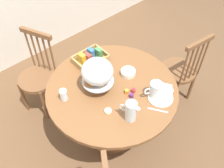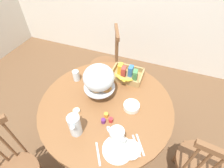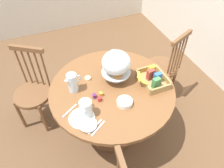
{
  "view_description": "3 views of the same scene",
  "coord_description": "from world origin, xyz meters",
  "px_view_note": "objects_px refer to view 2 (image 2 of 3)",
  "views": [
    {
      "loc": [
        -0.88,
        -1.02,
        2.47
      ],
      "look_at": [
        0.11,
        0.1,
        0.79
      ],
      "focal_mm": 40.89,
      "sensor_mm": 36.0,
      "label": 1
    },
    {
      "loc": [
        0.5,
        -0.76,
        1.93
      ],
      "look_at": [
        0.11,
        0.25,
        0.84
      ],
      "focal_mm": 27.06,
      "sensor_mm": 36.0,
      "label": 2
    },
    {
      "loc": [
        1.43,
        -0.43,
        2.21
      ],
      "look_at": [
        0.11,
        0.1,
        0.79
      ],
      "focal_mm": 34.61,
      "sensor_mm": 36.0,
      "label": 3
    }
  ],
  "objects_px": {
    "china_plate_small": "(130,149)",
    "cereal_bowl": "(131,106)",
    "orange_juice_pitcher": "(75,126)",
    "milk_pitcher": "(117,137)",
    "dining_table": "(107,117)",
    "cereal_basket": "(127,74)",
    "butter_dish": "(76,111)",
    "china_plate_large": "(118,149)",
    "drinking_glass": "(76,76)",
    "windsor_chair_near_window": "(107,65)",
    "windsor_chair_facing_door": "(200,166)",
    "pastry_stand_with_dome": "(99,79)"
  },
  "relations": [
    {
      "from": "china_plate_small",
      "to": "cereal_bowl",
      "type": "bearing_deg",
      "value": 104.84
    },
    {
      "from": "orange_juice_pitcher",
      "to": "milk_pitcher",
      "type": "distance_m",
      "value": 0.32
    },
    {
      "from": "dining_table",
      "to": "cereal_basket",
      "type": "bearing_deg",
      "value": 79.52
    },
    {
      "from": "butter_dish",
      "to": "china_plate_small",
      "type": "bearing_deg",
      "value": -17.12
    },
    {
      "from": "dining_table",
      "to": "butter_dish",
      "type": "xyz_separation_m",
      "value": [
        -0.2,
        -0.18,
        0.23
      ]
    },
    {
      "from": "dining_table",
      "to": "cereal_bowl",
      "type": "bearing_deg",
      "value": 7.05
    },
    {
      "from": "china_plate_large",
      "to": "milk_pitcher",
      "type": "bearing_deg",
      "value": 116.94
    },
    {
      "from": "orange_juice_pitcher",
      "to": "china_plate_small",
      "type": "xyz_separation_m",
      "value": [
        0.43,
        0.0,
        -0.07
      ]
    },
    {
      "from": "china_plate_large",
      "to": "china_plate_small",
      "type": "distance_m",
      "value": 0.09
    },
    {
      "from": "cereal_bowl",
      "to": "drinking_glass",
      "type": "distance_m",
      "value": 0.64
    },
    {
      "from": "orange_juice_pitcher",
      "to": "drinking_glass",
      "type": "distance_m",
      "value": 0.59
    },
    {
      "from": "drinking_glass",
      "to": "windsor_chair_near_window",
      "type": "bearing_deg",
      "value": 85.17
    },
    {
      "from": "butter_dish",
      "to": "orange_juice_pitcher",
      "type": "bearing_deg",
      "value": -60.35
    },
    {
      "from": "windsor_chair_facing_door",
      "to": "cereal_basket",
      "type": "height_order",
      "value": "windsor_chair_facing_door"
    },
    {
      "from": "windsor_chair_near_window",
      "to": "orange_juice_pitcher",
      "type": "bearing_deg",
      "value": -78.77
    },
    {
      "from": "pastry_stand_with_dome",
      "to": "china_plate_small",
      "type": "relative_size",
      "value": 2.29
    },
    {
      "from": "dining_table",
      "to": "china_plate_large",
      "type": "bearing_deg",
      "value": -57.02
    },
    {
      "from": "pastry_stand_with_dome",
      "to": "butter_dish",
      "type": "relative_size",
      "value": 5.73
    },
    {
      "from": "windsor_chair_near_window",
      "to": "cereal_basket",
      "type": "relative_size",
      "value": 3.09
    },
    {
      "from": "cereal_basket",
      "to": "china_plate_small",
      "type": "xyz_separation_m",
      "value": [
        0.25,
        -0.72,
        -0.03
      ]
    },
    {
      "from": "dining_table",
      "to": "china_plate_large",
      "type": "distance_m",
      "value": 0.49
    },
    {
      "from": "windsor_chair_near_window",
      "to": "drinking_glass",
      "type": "height_order",
      "value": "windsor_chair_near_window"
    },
    {
      "from": "orange_juice_pitcher",
      "to": "butter_dish",
      "type": "relative_size",
      "value": 3.24
    },
    {
      "from": "cereal_basket",
      "to": "china_plate_large",
      "type": "relative_size",
      "value": 1.44
    },
    {
      "from": "windsor_chair_near_window",
      "to": "cereal_bowl",
      "type": "height_order",
      "value": "windsor_chair_near_window"
    },
    {
      "from": "dining_table",
      "to": "milk_pitcher",
      "type": "distance_m",
      "value": 0.48
    },
    {
      "from": "windsor_chair_near_window",
      "to": "orange_juice_pitcher",
      "type": "relative_size",
      "value": 5.02
    },
    {
      "from": "windsor_chair_near_window",
      "to": "cereal_basket",
      "type": "bearing_deg",
      "value": -47.36
    },
    {
      "from": "windsor_chair_near_window",
      "to": "pastry_stand_with_dome",
      "type": "height_order",
      "value": "pastry_stand_with_dome"
    },
    {
      "from": "windsor_chair_near_window",
      "to": "orange_juice_pitcher",
      "type": "xyz_separation_m",
      "value": [
        0.23,
        -1.17,
        0.38
      ]
    },
    {
      "from": "china_plate_large",
      "to": "drinking_glass",
      "type": "bearing_deg",
      "value": 139.35
    },
    {
      "from": "orange_juice_pitcher",
      "to": "pastry_stand_with_dome",
      "type": "bearing_deg",
      "value": 88.51
    },
    {
      "from": "pastry_stand_with_dome",
      "to": "drinking_glass",
      "type": "xyz_separation_m",
      "value": [
        -0.3,
        0.1,
        -0.14
      ]
    },
    {
      "from": "windsor_chair_near_window",
      "to": "pastry_stand_with_dome",
      "type": "distance_m",
      "value": 0.93
    },
    {
      "from": "china_plate_small",
      "to": "cereal_bowl",
      "type": "distance_m",
      "value": 0.38
    },
    {
      "from": "dining_table",
      "to": "china_plate_small",
      "type": "distance_m",
      "value": 0.52
    },
    {
      "from": "orange_juice_pitcher",
      "to": "cereal_bowl",
      "type": "height_order",
      "value": "orange_juice_pitcher"
    },
    {
      "from": "orange_juice_pitcher",
      "to": "milk_pitcher",
      "type": "height_order",
      "value": "orange_juice_pitcher"
    },
    {
      "from": "cereal_bowl",
      "to": "windsor_chair_facing_door",
      "type": "bearing_deg",
      "value": -13.63
    },
    {
      "from": "windsor_chair_facing_door",
      "to": "drinking_glass",
      "type": "distance_m",
      "value": 1.36
    },
    {
      "from": "pastry_stand_with_dome",
      "to": "cereal_basket",
      "type": "distance_m",
      "value": 0.38
    },
    {
      "from": "pastry_stand_with_dome",
      "to": "milk_pitcher",
      "type": "distance_m",
      "value": 0.51
    },
    {
      "from": "china_plate_small",
      "to": "drinking_glass",
      "type": "height_order",
      "value": "drinking_glass"
    },
    {
      "from": "pastry_stand_with_dome",
      "to": "milk_pitcher",
      "type": "xyz_separation_m",
      "value": [
        0.31,
        -0.39,
        -0.12
      ]
    },
    {
      "from": "dining_table",
      "to": "milk_pitcher",
      "type": "relative_size",
      "value": 6.67
    },
    {
      "from": "milk_pitcher",
      "to": "cereal_bowl",
      "type": "relative_size",
      "value": 1.27
    },
    {
      "from": "windsor_chair_near_window",
      "to": "china_plate_large",
      "type": "relative_size",
      "value": 4.43
    },
    {
      "from": "cereal_basket",
      "to": "china_plate_large",
      "type": "height_order",
      "value": "cereal_basket"
    },
    {
      "from": "windsor_chair_facing_door",
      "to": "china_plate_small",
      "type": "bearing_deg",
      "value": -159.9
    },
    {
      "from": "windsor_chair_facing_door",
      "to": "pastry_stand_with_dome",
      "type": "distance_m",
      "value": 1.11
    }
  ]
}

